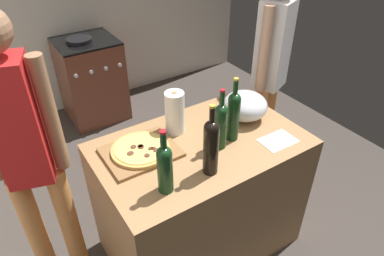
% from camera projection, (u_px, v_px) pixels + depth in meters
% --- Properties ---
extents(ground_plane, '(4.48, 3.58, 0.02)m').
position_uv_depth(ground_plane, '(132.00, 177.00, 3.10)').
color(ground_plane, '#3F3833').
extents(counter, '(1.22, 0.76, 0.89)m').
position_uv_depth(counter, '(200.00, 197.00, 2.28)').
color(counter, '#9E7247').
rests_on(counter, ground_plane).
extents(cutting_board, '(0.40, 0.32, 0.02)m').
position_uv_depth(cutting_board, '(141.00, 152.00, 1.94)').
color(cutting_board, olive).
rests_on(cutting_board, counter).
extents(pizza, '(0.33, 0.33, 0.03)m').
position_uv_depth(pizza, '(141.00, 149.00, 1.93)').
color(pizza, tan).
rests_on(pizza, cutting_board).
extents(mixing_bowl, '(0.29, 0.29, 0.18)m').
position_uv_depth(mixing_bowl, '(245.00, 106.00, 2.20)').
color(mixing_bowl, '#B2B2B7').
rests_on(mixing_bowl, counter).
extents(paper_towel_roll, '(0.12, 0.12, 0.27)m').
position_uv_depth(paper_towel_roll, '(175.00, 113.00, 2.05)').
color(paper_towel_roll, white).
rests_on(paper_towel_roll, counter).
extents(wine_bottle_clear, '(0.08, 0.08, 0.35)m').
position_uv_depth(wine_bottle_clear, '(165.00, 166.00, 1.63)').
color(wine_bottle_clear, '#143819').
rests_on(wine_bottle_clear, counter).
extents(wine_bottle_dark, '(0.08, 0.08, 0.40)m').
position_uv_depth(wine_bottle_dark, '(211.00, 145.00, 1.72)').
color(wine_bottle_dark, black).
rests_on(wine_bottle_dark, counter).
extents(wine_bottle_green, '(0.07, 0.07, 0.37)m').
position_uv_depth(wine_bottle_green, '(221.00, 124.00, 1.91)').
color(wine_bottle_green, '#143819').
rests_on(wine_bottle_green, counter).
extents(wine_bottle_amber, '(0.07, 0.07, 0.39)m').
position_uv_depth(wine_bottle_amber, '(233.00, 114.00, 1.97)').
color(wine_bottle_amber, '#143819').
rests_on(wine_bottle_amber, counter).
extents(recipe_sheet, '(0.21, 0.16, 0.00)m').
position_uv_depth(recipe_sheet, '(278.00, 141.00, 2.04)').
color(recipe_sheet, white).
rests_on(recipe_sheet, counter).
extents(stove, '(0.59, 0.59, 0.91)m').
position_uv_depth(stove, '(92.00, 80.00, 3.68)').
color(stove, brown).
rests_on(stove, ground_plane).
extents(person_in_stripes, '(0.37, 0.25, 1.75)m').
position_uv_depth(person_in_stripes, '(27.00, 153.00, 1.74)').
color(person_in_stripes, '#D88C4C').
rests_on(person_in_stripes, ground_plane).
extents(person_in_red, '(0.37, 0.27, 1.72)m').
position_uv_depth(person_in_red, '(270.00, 68.00, 2.60)').
color(person_in_red, '#D88C4C').
rests_on(person_in_red, ground_plane).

